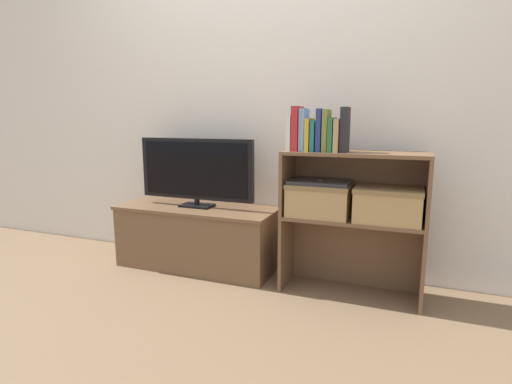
% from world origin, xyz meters
% --- Properties ---
extents(ground_plane, '(16.00, 16.00, 0.00)m').
position_xyz_m(ground_plane, '(0.00, 0.00, 0.00)').
color(ground_plane, brown).
extents(wall_back, '(10.00, 0.05, 2.40)m').
position_xyz_m(wall_back, '(0.00, 0.46, 1.20)').
color(wall_back, silver).
rests_on(wall_back, ground_plane).
extents(tv_stand, '(1.12, 0.45, 0.43)m').
position_xyz_m(tv_stand, '(-0.46, 0.21, 0.22)').
color(tv_stand, brown).
rests_on(tv_stand, ground_plane).
extents(tv, '(0.84, 0.14, 0.47)m').
position_xyz_m(tv, '(-0.46, 0.21, 0.69)').
color(tv, black).
rests_on(tv, tv_stand).
extents(bookshelf_lower_tier, '(0.81, 0.31, 0.46)m').
position_xyz_m(bookshelf_lower_tier, '(0.60, 0.21, 0.29)').
color(bookshelf_lower_tier, brown).
rests_on(bookshelf_lower_tier, ground_plane).
extents(bookshelf_upper_tier, '(0.81, 0.31, 0.38)m').
position_xyz_m(bookshelf_upper_tier, '(0.60, 0.21, 0.71)').
color(bookshelf_upper_tier, brown).
rests_on(bookshelf_upper_tier, bookshelf_lower_tier).
extents(book_ivory, '(0.02, 0.15, 0.21)m').
position_xyz_m(book_ivory, '(0.24, 0.10, 0.95)').
color(book_ivory, silver).
rests_on(book_ivory, bookshelf_upper_tier).
extents(book_crimson, '(0.04, 0.15, 0.25)m').
position_xyz_m(book_crimson, '(0.28, 0.10, 0.97)').
color(book_crimson, '#B22328').
rests_on(book_crimson, bookshelf_upper_tier).
extents(book_skyblue, '(0.03, 0.13, 0.24)m').
position_xyz_m(book_skyblue, '(0.31, 0.10, 0.97)').
color(book_skyblue, '#709ECC').
rests_on(book_skyblue, bookshelf_upper_tier).
extents(book_mustard, '(0.02, 0.16, 0.19)m').
position_xyz_m(book_mustard, '(0.35, 0.10, 0.94)').
color(book_mustard, gold).
rests_on(book_mustard, bookshelf_upper_tier).
extents(book_teal, '(0.02, 0.14, 0.18)m').
position_xyz_m(book_teal, '(0.38, 0.10, 0.94)').
color(book_teal, '#1E7075').
rests_on(book_teal, bookshelf_upper_tier).
extents(book_navy, '(0.03, 0.13, 0.24)m').
position_xyz_m(book_navy, '(0.41, 0.10, 0.97)').
color(book_navy, navy).
rests_on(book_navy, bookshelf_upper_tier).
extents(book_olive, '(0.03, 0.13, 0.24)m').
position_xyz_m(book_olive, '(0.45, 0.10, 0.97)').
color(book_olive, olive).
rests_on(book_olive, bookshelf_upper_tier).
extents(book_forest, '(0.03, 0.15, 0.19)m').
position_xyz_m(book_forest, '(0.48, 0.10, 0.94)').
color(book_forest, '#286638').
rests_on(book_forest, bookshelf_upper_tier).
extents(book_tan, '(0.03, 0.16, 0.19)m').
position_xyz_m(book_tan, '(0.51, 0.10, 0.94)').
color(book_tan, tan).
rests_on(book_tan, bookshelf_upper_tier).
extents(book_charcoal, '(0.04, 0.12, 0.25)m').
position_xyz_m(book_charcoal, '(0.55, 0.10, 0.97)').
color(book_charcoal, '#232328').
rests_on(book_charcoal, bookshelf_upper_tier).
extents(storage_basket_left, '(0.36, 0.28, 0.19)m').
position_xyz_m(storage_basket_left, '(0.41, 0.14, 0.57)').
color(storage_basket_left, tan).
rests_on(storage_basket_left, bookshelf_lower_tier).
extents(storage_basket_right, '(0.36, 0.28, 0.19)m').
position_xyz_m(storage_basket_right, '(0.80, 0.14, 0.57)').
color(storage_basket_right, tan).
rests_on(storage_basket_right, bookshelf_lower_tier).
extents(laptop, '(0.35, 0.24, 0.02)m').
position_xyz_m(laptop, '(0.41, 0.14, 0.67)').
color(laptop, '#2D2D33').
rests_on(laptop, storage_basket_left).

